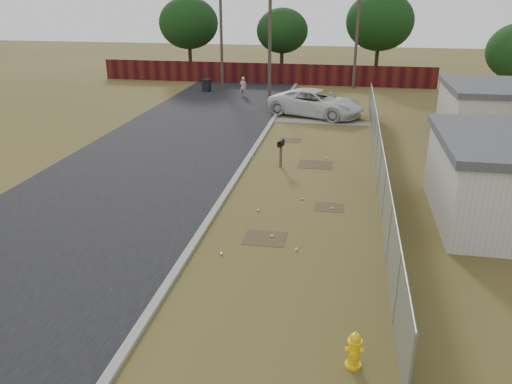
% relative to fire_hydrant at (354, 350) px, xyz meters
% --- Properties ---
extents(ground, '(120.00, 120.00, 0.00)m').
position_rel_fire_hydrant_xyz_m(ground, '(-2.12, 10.69, -0.42)').
color(ground, brown).
rests_on(ground, ground).
extents(street, '(15.10, 60.00, 0.12)m').
position_rel_fire_hydrant_xyz_m(street, '(-8.87, 18.74, -0.40)').
color(street, black).
rests_on(street, ground).
extents(chainlink_fence, '(0.10, 27.06, 2.02)m').
position_rel_fire_hydrant_xyz_m(chainlink_fence, '(1.00, 11.71, 0.38)').
color(chainlink_fence, gray).
rests_on(chainlink_fence, ground).
extents(privacy_fence, '(30.00, 0.12, 1.80)m').
position_rel_fire_hydrant_xyz_m(privacy_fence, '(-8.12, 35.69, 0.48)').
color(privacy_fence, '#4E1610').
rests_on(privacy_fence, ground).
extents(utility_poles, '(12.60, 8.24, 9.00)m').
position_rel_fire_hydrant_xyz_m(utility_poles, '(-5.78, 31.35, 4.27)').
color(utility_poles, '#4A3D31').
rests_on(utility_poles, ground).
extents(horizon_trees, '(33.32, 31.94, 7.78)m').
position_rel_fire_hydrant_xyz_m(horizon_trees, '(-1.28, 34.24, 4.21)').
color(horizon_trees, '#382519').
rests_on(horizon_trees, ground).
extents(fire_hydrant, '(0.40, 0.40, 0.90)m').
position_rel_fire_hydrant_xyz_m(fire_hydrant, '(0.00, 0.00, 0.00)').
color(fire_hydrant, yellow).
rests_on(fire_hydrant, ground).
extents(mailbox, '(0.29, 0.58, 1.32)m').
position_rel_fire_hydrant_xyz_m(mailbox, '(-3.41, 13.07, 0.62)').
color(mailbox, brown).
rests_on(mailbox, ground).
extents(pickup_truck, '(6.84, 4.94, 1.73)m').
position_rel_fire_hydrant_xyz_m(pickup_truck, '(-2.53, 23.85, 0.44)').
color(pickup_truck, silver).
rests_on(pickup_truck, ground).
extents(pedestrian, '(0.58, 0.40, 1.52)m').
position_rel_fire_hydrant_xyz_m(pedestrian, '(-8.64, 29.52, 0.34)').
color(pedestrian, tan).
rests_on(pedestrian, ground).
extents(trash_bin, '(0.70, 0.77, 0.99)m').
position_rel_fire_hydrant_xyz_m(trash_bin, '(-12.08, 31.18, 0.09)').
color(trash_bin, black).
rests_on(trash_bin, ground).
extents(scattered_litter, '(3.36, 10.52, 0.07)m').
position_rel_fire_hydrant_xyz_m(scattered_litter, '(-2.32, 7.94, -0.38)').
color(scattered_litter, beige).
rests_on(scattered_litter, ground).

